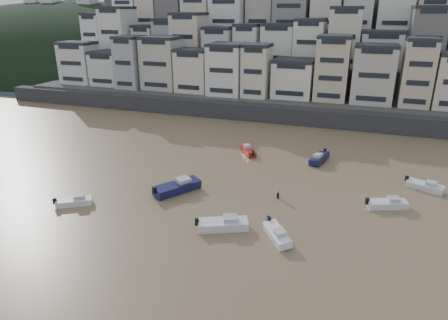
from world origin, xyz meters
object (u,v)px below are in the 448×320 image
at_px(boat_b, 277,233).
at_px(person_pink, 278,192).
at_px(boat_d, 387,203).
at_px(boat_a, 223,223).
at_px(boat_c, 177,185).
at_px(boat_i, 319,157).
at_px(boat_h, 248,150).
at_px(boat_j, 74,200).
at_px(boat_g, 425,185).

xyz_separation_m(boat_b, person_pink, (-1.93, 9.64, 0.16)).
height_order(boat_b, boat_d, boat_d).
height_order(boat_a, boat_c, boat_c).
bearing_deg(boat_d, boat_i, 105.88).
bearing_deg(boat_h, person_pink, 174.48).
distance_m(boat_j, person_pink, 25.68).
relative_size(boat_j, boat_g, 0.92).
relative_size(boat_i, boat_g, 1.09).
relative_size(boat_b, boat_c, 0.73).
height_order(boat_g, person_pink, person_pink).
relative_size(boat_b, boat_h, 1.07).
height_order(boat_h, person_pink, person_pink).
bearing_deg(person_pink, boat_a, -113.18).
bearing_deg(boat_j, boat_h, 26.58).
xyz_separation_m(boat_i, boat_h, (-11.74, 0.02, -0.10)).
bearing_deg(boat_c, boat_a, -95.63).
bearing_deg(boat_j, boat_c, 3.85).
bearing_deg(boat_g, boat_c, -136.98).
xyz_separation_m(boat_j, boat_g, (41.76, 19.19, 0.06)).
bearing_deg(boat_h, boat_d, -156.04).
relative_size(boat_d, boat_g, 1.03).
bearing_deg(boat_i, boat_b, 9.64).
xyz_separation_m(boat_a, boat_j, (-19.41, -0.56, -0.18)).
bearing_deg(person_pink, boat_d, 7.51).
bearing_deg(boat_b, boat_i, 142.16).
xyz_separation_m(boat_c, person_pink, (13.06, 2.62, -0.10)).
distance_m(boat_c, boat_j, 12.97).
xyz_separation_m(boat_d, boat_j, (-36.74, -11.97, -0.08)).
relative_size(boat_h, person_pink, 2.80).
bearing_deg(boat_c, boat_g, -37.00).
bearing_deg(boat_d, boat_j, 177.70).
relative_size(boat_a, boat_c, 0.85).
height_order(boat_i, boat_h, boat_i).
distance_m(boat_c, boat_h, 18.24).
height_order(boat_d, boat_g, boat_d).
distance_m(boat_g, person_pink, 20.29).
xyz_separation_m(boat_c, boat_h, (4.83, 17.59, -0.30)).
distance_m(boat_i, boat_c, 24.15).
bearing_deg(boat_a, boat_h, 75.08).
xyz_separation_m(boat_h, boat_j, (-15.32, -25.20, -0.02)).
height_order(boat_c, boat_d, boat_c).
bearing_deg(person_pink, boat_g, 26.18).
xyz_separation_m(boat_a, boat_g, (22.35, 18.63, -0.13)).
distance_m(boat_b, boat_c, 16.56).
bearing_deg(boat_j, boat_g, -7.45).
relative_size(boat_d, person_pink, 3.05).
bearing_deg(person_pink, boat_i, 76.81).
distance_m(boat_b, person_pink, 9.84).
bearing_deg(boat_c, boat_d, -47.89).
height_order(boat_b, person_pink, person_pink).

